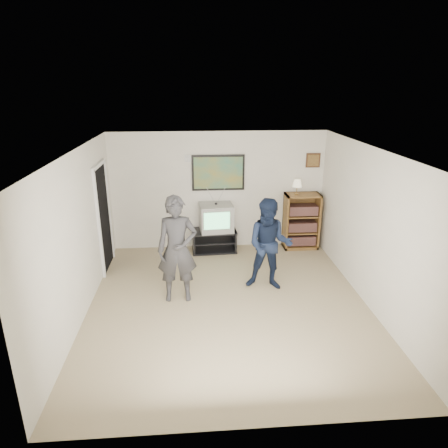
{
  "coord_description": "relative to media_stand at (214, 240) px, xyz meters",
  "views": [
    {
      "loc": [
        -0.52,
        -5.69,
        3.43
      ],
      "look_at": [
        -0.02,
        0.69,
        1.15
      ],
      "focal_mm": 32.0,
      "sensor_mm": 36.0,
      "label": 1
    }
  ],
  "objects": [
    {
      "name": "doorway",
      "position": [
        -2.12,
        -0.63,
        0.77
      ],
      "size": [
        0.03,
        0.85,
        2.0
      ],
      "primitive_type": "cube",
      "color": "black",
      "rests_on": "room_shell"
    },
    {
      "name": "small_picture",
      "position": [
        2.11,
        0.25,
        1.65
      ],
      "size": [
        0.3,
        0.03,
        0.3
      ],
      "primitive_type": "cube",
      "color": "#422915",
      "rests_on": "room_shell"
    },
    {
      "name": "room_shell",
      "position": [
        0.11,
        -1.88,
        1.02
      ],
      "size": [
        4.51,
        5.0,
        2.51
      ],
      "color": "#75634A",
      "rests_on": "ground"
    },
    {
      "name": "air_vent",
      "position": [
        -0.44,
        0.25,
        1.72
      ],
      "size": [
        0.28,
        0.02,
        0.14
      ],
      "primitive_type": "cube",
      "color": "white",
      "rests_on": "room_shell"
    },
    {
      "name": "table_lamp",
      "position": [
        1.75,
        0.04,
        1.13
      ],
      "size": [
        0.2,
        0.2,
        0.32
      ],
      "primitive_type": null,
      "color": "beige",
      "rests_on": "bookshelf"
    },
    {
      "name": "poster",
      "position": [
        0.11,
        0.25,
        1.42
      ],
      "size": [
        1.1,
        0.03,
        0.75
      ],
      "primitive_type": "cube",
      "color": "black",
      "rests_on": "room_shell"
    },
    {
      "name": "controller_right",
      "position": [
        0.88,
        -1.53,
        0.77
      ],
      "size": [
        0.06,
        0.13,
        0.04
      ],
      "primitive_type": "cube",
      "rotation": [
        0.0,
        0.0,
        -0.2
      ],
      "color": "white",
      "rests_on": "person_short"
    },
    {
      "name": "media_stand",
      "position": [
        0.0,
        0.0,
        0.0
      ],
      "size": [
        0.96,
        0.56,
        0.47
      ],
      "rotation": [
        0.0,
        0.0,
        0.05
      ],
      "color": "black",
      "rests_on": "room_shell"
    },
    {
      "name": "crt_television",
      "position": [
        0.05,
        0.0,
        0.52
      ],
      "size": [
        0.72,
        0.63,
        0.57
      ],
      "primitive_type": null,
      "rotation": [
        0.0,
        0.0,
        0.09
      ],
      "color": "#999994",
      "rests_on": "media_stand"
    },
    {
      "name": "person_tall",
      "position": [
        -0.7,
        -1.97,
        0.65
      ],
      "size": [
        0.66,
        0.44,
        1.78
      ],
      "primitive_type": "imported",
      "rotation": [
        0.0,
        0.0,
        0.02
      ],
      "color": "#303033",
      "rests_on": "room_shell"
    },
    {
      "name": "controller_left",
      "position": [
        -0.66,
        -1.72,
        0.88
      ],
      "size": [
        0.06,
        0.12,
        0.03
      ],
      "primitive_type": "cube",
      "rotation": [
        0.0,
        0.0,
        0.24
      ],
      "color": "white",
      "rests_on": "person_tall"
    },
    {
      "name": "bookshelf",
      "position": [
        1.89,
        0.05,
        0.37
      ],
      "size": [
        0.73,
        0.42,
        1.21
      ],
      "primitive_type": null,
      "color": "brown",
      "rests_on": "room_shell"
    },
    {
      "name": "person_short",
      "position": [
        0.86,
        -1.71,
        0.58
      ],
      "size": [
        0.91,
        0.78,
        1.62
      ],
      "primitive_type": "imported",
      "rotation": [
        0.0,
        0.0,
        -0.24
      ],
      "color": "#121B31",
      "rests_on": "room_shell"
    }
  ]
}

